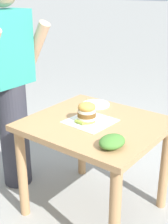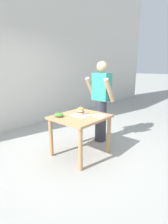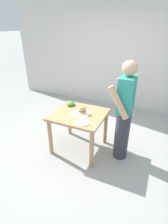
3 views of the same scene
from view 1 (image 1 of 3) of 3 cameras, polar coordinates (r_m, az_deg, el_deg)
name	(u,v)px [view 1 (image 1 of 3)]	position (r m, az deg, el deg)	size (l,w,h in m)	color
ground_plane	(94,209)	(2.54, 1.88, -17.31)	(80.00, 80.00, 0.00)	#9E9E99
patio_table	(95,140)	(2.21, 2.07, -5.06)	(0.83, 0.91, 0.74)	tan
serving_paper	(90,121)	(2.16, 1.15, -1.69)	(0.30, 0.30, 0.00)	white
sandwich	(87,112)	(2.13, 0.50, -0.01)	(0.13, 0.13, 0.17)	gold
pickle_spear	(80,122)	(2.11, -0.82, -1.90)	(0.02, 0.02, 0.07)	#8EA83D
side_plate_with_forks	(96,104)	(2.46, 2.16, 1.41)	(0.22, 0.22, 0.02)	white
side_salad	(112,142)	(1.82, 5.16, -5.41)	(0.18, 0.14, 0.07)	#477F33
diner_across_table	(10,86)	(2.53, -13.32, 4.69)	(0.55, 0.35, 1.69)	#33333D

